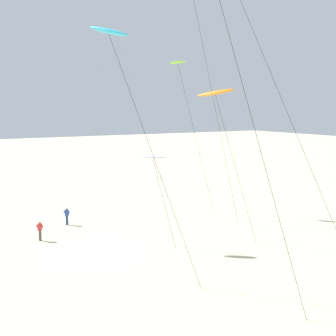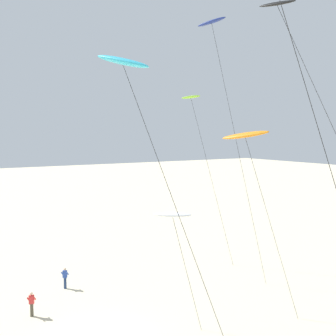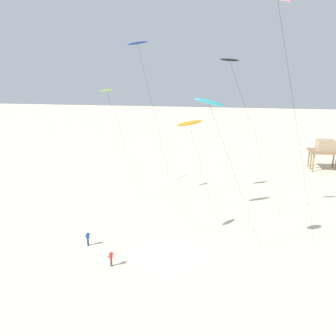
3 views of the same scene
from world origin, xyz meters
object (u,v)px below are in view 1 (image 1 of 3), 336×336
(kite_orange, at_px, (215,93))
(kite_cyan, at_px, (109,32))
(kite_white, at_px, (153,157))
(kite_flyer_nearest, at_px, (40,230))
(kite_flyer_middle, at_px, (67,216))
(kite_lime, at_px, (178,66))

(kite_orange, bearing_deg, kite_cyan, -75.54)
(kite_cyan, distance_m, kite_white, 10.43)
(kite_flyer_nearest, bearing_deg, kite_flyer_middle, 136.99)
(kite_orange, xyz_separation_m, kite_lime, (-11.29, 3.41, 3.25))
(kite_white, bearing_deg, kite_orange, 84.63)
(kite_cyan, height_order, kite_lime, kite_cyan)
(kite_orange, distance_m, kite_flyer_middle, 17.84)
(kite_flyer_nearest, height_order, kite_flyer_middle, same)
(kite_lime, distance_m, kite_flyer_nearest, 22.51)
(kite_orange, distance_m, kite_lime, 12.24)
(kite_lime, bearing_deg, kite_cyan, -44.77)
(kite_cyan, xyz_separation_m, kite_flyer_middle, (-12.70, 0.84, -14.81))
(kite_cyan, relative_size, kite_flyer_nearest, 9.77)
(kite_lime, height_order, kite_white, kite_lime)
(kite_orange, relative_size, kite_flyer_nearest, 7.57)
(kite_orange, xyz_separation_m, kite_flyer_middle, (-10.00, -9.63, -11.20))
(kite_lime, relative_size, kite_flyer_nearest, 9.55)
(kite_orange, xyz_separation_m, kite_cyan, (2.70, -10.47, 3.62))
(kite_cyan, height_order, kite_white, kite_cyan)
(kite_lime, bearing_deg, kite_orange, -16.81)
(kite_white, distance_m, kite_flyer_middle, 12.03)
(kite_orange, bearing_deg, kite_flyer_nearest, -115.61)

